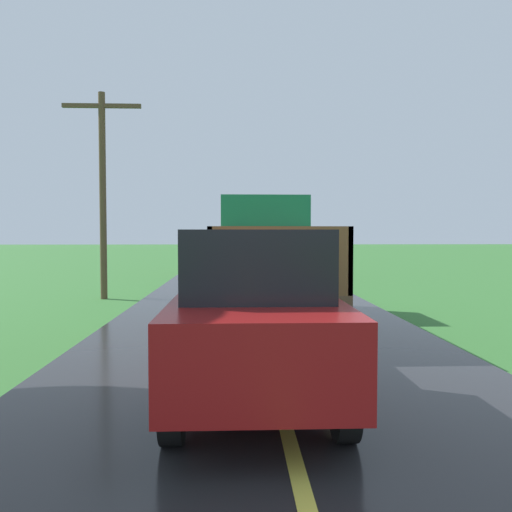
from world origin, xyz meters
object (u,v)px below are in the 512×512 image
Objects in this scene: banana_truck_near at (266,256)px; following_car at (254,312)px; banana_truck_far at (246,244)px; utility_pole_roadside at (103,186)px.

following_car is (-0.49, -5.90, -0.39)m from banana_truck_near.
banana_truck_near is at bearing -88.91° from banana_truck_far.
banana_truck_far is 0.94× the size of utility_pole_roadside.
following_car is (4.20, -9.77, -2.34)m from utility_pole_roadside.
utility_pole_roadside reaches higher than banana_truck_near.
utility_pole_roadside reaches higher than banana_truck_far.
banana_truck_far is at bearing 62.71° from utility_pole_roadside.
following_car is at bearing -66.75° from utility_pole_roadside.
following_car is (-0.25, -18.40, -0.41)m from banana_truck_far.
banana_truck_near is at bearing 85.25° from following_car.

